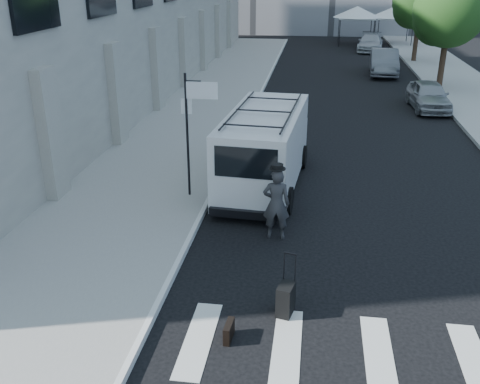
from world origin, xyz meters
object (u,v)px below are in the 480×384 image
(businessman, at_px, (276,204))
(parked_car_c, at_px, (370,43))
(suitcase, at_px, (286,299))
(cargo_van, at_px, (265,147))
(briefcase, at_px, (229,331))
(parked_car_b, at_px, (384,62))
(parked_car_a, at_px, (429,95))

(businessman, xyz_separation_m, parked_car_c, (4.94, 33.22, -0.25))
(suitcase, distance_m, cargo_van, 6.85)
(briefcase, distance_m, cargo_van, 7.70)
(parked_car_b, height_order, parked_car_c, parked_car_b)
(briefcase, height_order, cargo_van, cargo_van)
(businessman, relative_size, suitcase, 1.46)
(businessman, relative_size, parked_car_a, 0.47)
(businessman, relative_size, parked_car_b, 0.39)
(suitcase, xyz_separation_m, parked_car_b, (4.49, 26.07, 0.44))
(parked_car_c, bearing_deg, businessman, -91.09)
(cargo_van, distance_m, parked_car_b, 20.15)
(parked_car_a, bearing_deg, suitcase, -110.62)
(businessman, distance_m, parked_car_c, 33.59)
(businessman, bearing_deg, parked_car_b, -103.89)
(briefcase, relative_size, parked_car_c, 0.10)
(businessman, relative_size, parked_car_c, 0.40)
(cargo_van, height_order, parked_car_a, cargo_van)
(cargo_van, bearing_deg, businessman, -75.86)
(cargo_van, xyz_separation_m, parked_car_a, (6.71, 10.52, -0.54))
(parked_car_a, bearing_deg, parked_car_b, 94.91)
(parked_car_b, distance_m, parked_car_c, 10.32)
(briefcase, xyz_separation_m, parked_car_b, (5.46, 26.99, 0.60))
(parked_car_b, bearing_deg, briefcase, -98.06)
(briefcase, relative_size, cargo_van, 0.07)
(briefcase, distance_m, parked_car_c, 37.71)
(businessman, bearing_deg, suitcase, 96.32)
(parked_car_b, bearing_deg, parked_car_a, -79.23)
(suitcase, bearing_deg, parked_car_b, 92.96)
(parked_car_a, xyz_separation_m, parked_car_b, (-1.15, 8.84, 0.11))
(businessman, xyz_separation_m, parked_car_a, (6.09, 14.06, -0.24))
(businessman, xyz_separation_m, parked_car_b, (4.94, 22.90, -0.14))
(parked_car_a, bearing_deg, cargo_van, -125.02)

